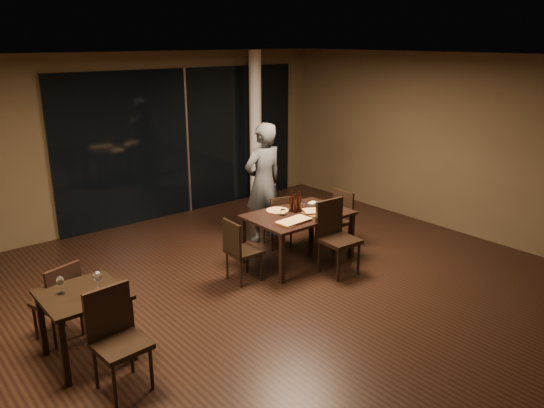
{
  "coord_description": "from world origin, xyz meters",
  "views": [
    {
      "loc": [
        -3.97,
        -4.68,
        3.22
      ],
      "look_at": [
        0.39,
        0.67,
        1.05
      ],
      "focal_mm": 35.0,
      "sensor_mm": 36.0,
      "label": 1
    }
  ],
  "objects_px": {
    "chair_side_near": "(116,334)",
    "side_table": "(83,304)",
    "main_table": "(298,218)",
    "chair_main_right": "(338,216)",
    "chair_main_near": "(335,233)",
    "chair_main_left": "(239,248)",
    "bottle_b": "(299,202)",
    "diner": "(263,183)",
    "bottle_a": "(295,203)",
    "bottle_c": "(292,201)",
    "chair_main_far": "(279,219)",
    "chair_side_far": "(60,298)"
  },
  "relations": [
    {
      "from": "side_table",
      "to": "chair_side_far",
      "type": "relative_size",
      "value": 0.88
    },
    {
      "from": "chair_main_right",
      "to": "diner",
      "type": "height_order",
      "value": "diner"
    },
    {
      "from": "chair_main_right",
      "to": "chair_side_near",
      "type": "xyz_separation_m",
      "value": [
        -4.22,
        -1.18,
        0.05
      ]
    },
    {
      "from": "chair_main_far",
      "to": "diner",
      "type": "relative_size",
      "value": 0.44
    },
    {
      "from": "main_table",
      "to": "side_table",
      "type": "height_order",
      "value": "same"
    },
    {
      "from": "bottle_a",
      "to": "bottle_c",
      "type": "xyz_separation_m",
      "value": [
        -0.0,
        0.08,
        0.02
      ]
    },
    {
      "from": "chair_main_near",
      "to": "bottle_a",
      "type": "bearing_deg",
      "value": 106.5
    },
    {
      "from": "chair_side_near",
      "to": "side_table",
      "type": "bearing_deg",
      "value": 91.19
    },
    {
      "from": "main_table",
      "to": "side_table",
      "type": "xyz_separation_m",
      "value": [
        -3.4,
        -0.5,
        -0.05
      ]
    },
    {
      "from": "chair_side_near",
      "to": "chair_side_far",
      "type": "bearing_deg",
      "value": 92.84
    },
    {
      "from": "chair_main_left",
      "to": "chair_side_near",
      "type": "distance_m",
      "value": 2.5
    },
    {
      "from": "chair_main_far",
      "to": "bottle_c",
      "type": "distance_m",
      "value": 0.63
    },
    {
      "from": "diner",
      "to": "bottle_c",
      "type": "bearing_deg",
      "value": 79.59
    },
    {
      "from": "chair_main_left",
      "to": "bottle_a",
      "type": "height_order",
      "value": "bottle_a"
    },
    {
      "from": "chair_main_near",
      "to": "bottle_c",
      "type": "bearing_deg",
      "value": 105.16
    },
    {
      "from": "chair_main_left",
      "to": "bottle_b",
      "type": "bearing_deg",
      "value": -83.78
    },
    {
      "from": "chair_main_near",
      "to": "chair_main_left",
      "type": "xyz_separation_m",
      "value": [
        -1.26,
        0.58,
        -0.09
      ]
    },
    {
      "from": "diner",
      "to": "bottle_a",
      "type": "xyz_separation_m",
      "value": [
        -0.16,
        -0.95,
        -0.08
      ]
    },
    {
      "from": "chair_side_near",
      "to": "diner",
      "type": "distance_m",
      "value": 4.12
    },
    {
      "from": "chair_main_near",
      "to": "chair_main_right",
      "type": "distance_m",
      "value": 0.97
    },
    {
      "from": "chair_main_near",
      "to": "bottle_c",
      "type": "height_order",
      "value": "bottle_c"
    },
    {
      "from": "chair_main_far",
      "to": "chair_side_far",
      "type": "xyz_separation_m",
      "value": [
        -3.61,
        -0.57,
        0.03
      ]
    },
    {
      "from": "chair_main_left",
      "to": "chair_main_far",
      "type": "bearing_deg",
      "value": -61.35
    },
    {
      "from": "chair_main_near",
      "to": "chair_side_near",
      "type": "distance_m",
      "value": 3.53
    },
    {
      "from": "chair_main_far",
      "to": "diner",
      "type": "bearing_deg",
      "value": -76.94
    },
    {
      "from": "side_table",
      "to": "diner",
      "type": "height_order",
      "value": "diner"
    },
    {
      "from": "side_table",
      "to": "chair_main_near",
      "type": "relative_size",
      "value": 0.76
    },
    {
      "from": "main_table",
      "to": "chair_main_far",
      "type": "xyz_separation_m",
      "value": [
        0.13,
        0.58,
        -0.19
      ]
    },
    {
      "from": "chair_main_right",
      "to": "side_table",
      "type": "bearing_deg",
      "value": -83.6
    },
    {
      "from": "chair_main_left",
      "to": "chair_side_near",
      "type": "bearing_deg",
      "value": 118.98
    },
    {
      "from": "chair_side_far",
      "to": "diner",
      "type": "bearing_deg",
      "value": 178.79
    },
    {
      "from": "main_table",
      "to": "chair_main_right",
      "type": "distance_m",
      "value": 0.9
    },
    {
      "from": "chair_main_far",
      "to": "chair_main_left",
      "type": "height_order",
      "value": "chair_main_left"
    },
    {
      "from": "diner",
      "to": "bottle_c",
      "type": "xyz_separation_m",
      "value": [
        -0.16,
        -0.87,
        -0.07
      ]
    },
    {
      "from": "side_table",
      "to": "chair_side_near",
      "type": "distance_m",
      "value": 0.65
    },
    {
      "from": "bottle_b",
      "to": "chair_side_far",
      "type": "bearing_deg",
      "value": -179.25
    },
    {
      "from": "bottle_c",
      "to": "side_table",
      "type": "bearing_deg",
      "value": -169.33
    },
    {
      "from": "chair_main_near",
      "to": "bottle_b",
      "type": "relative_size",
      "value": 3.36
    },
    {
      "from": "main_table",
      "to": "bottle_b",
      "type": "bearing_deg",
      "value": 41.12
    },
    {
      "from": "side_table",
      "to": "chair_side_near",
      "type": "relative_size",
      "value": 0.8
    },
    {
      "from": "chair_main_right",
      "to": "bottle_c",
      "type": "distance_m",
      "value": 0.99
    },
    {
      "from": "chair_main_right",
      "to": "chair_side_far",
      "type": "relative_size",
      "value": 1.0
    },
    {
      "from": "chair_main_near",
      "to": "bottle_a",
      "type": "height_order",
      "value": "chair_main_near"
    },
    {
      "from": "side_table",
      "to": "bottle_c",
      "type": "distance_m",
      "value": 3.46
    },
    {
      "from": "bottle_a",
      "to": "bottle_c",
      "type": "bearing_deg",
      "value": 90.44
    },
    {
      "from": "chair_side_far",
      "to": "chair_side_near",
      "type": "xyz_separation_m",
      "value": [
        0.14,
        -1.16,
        0.05
      ]
    },
    {
      "from": "chair_main_right",
      "to": "chair_side_near",
      "type": "relative_size",
      "value": 0.91
    },
    {
      "from": "chair_side_far",
      "to": "chair_side_near",
      "type": "distance_m",
      "value": 1.17
    },
    {
      "from": "chair_main_far",
      "to": "chair_side_near",
      "type": "relative_size",
      "value": 0.87
    },
    {
      "from": "chair_main_right",
      "to": "chair_side_far",
      "type": "height_order",
      "value": "chair_side_far"
    }
  ]
}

